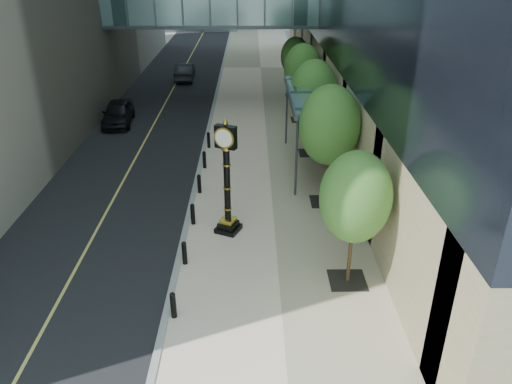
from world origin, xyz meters
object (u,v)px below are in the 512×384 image
street_clock (227,186)px  car_far (185,71)px  pedestrian (332,184)px  car_near (118,113)px

street_clock → car_far: 28.80m
street_clock → pedestrian: size_ratio=2.96×
street_clock → car_near: (-8.44, 15.15, -1.45)m
street_clock → car_far: (-5.23, 28.28, -1.49)m
car_near → pedestrian: bearing=-47.3°
car_far → street_clock: bearing=98.8°
street_clock → car_near: size_ratio=1.07×
pedestrian → car_far: (-10.27, 25.33, -0.13)m
pedestrian → car_far: pedestrian is taller
pedestrian → car_far: 27.33m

